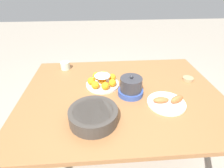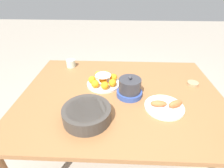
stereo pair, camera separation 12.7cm
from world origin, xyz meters
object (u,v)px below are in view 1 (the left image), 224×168
Objects in this scene: dining_table at (122,102)px; serving_bowl at (93,115)px; cake_plate at (102,81)px; seafood_platter at (167,102)px; sauce_bowl at (188,79)px; cup_near at (65,66)px; warming_pot at (131,87)px.

dining_table is 0.36m from serving_bowl.
serving_bowl is (0.20, 0.28, 0.13)m from dining_table.
cake_plate is 1.01× the size of seafood_platter.
sauce_bowl is (-0.55, -0.13, 0.10)m from dining_table.
cup_near reaches higher than sauce_bowl.
cup_near is 0.67m from warming_pot.
cake_plate is at bearing -32.20° from seafood_platter.
seafood_platter is 0.92m from cup_near.
serving_bowl is 0.35m from warming_pot.
dining_table is 5.71× the size of seafood_platter.
seafood_platter is (-0.47, -0.12, -0.03)m from serving_bowl.
dining_table is at bearing 138.74° from cup_near.
serving_bowl is at bearing 80.84° from cake_plate.
serving_bowl is at bearing 28.67° from sauce_bowl.
cake_plate is at bearing -37.44° from dining_table.
warming_pot reaches higher than seafood_platter.
cup_near is (0.46, -0.40, 0.12)m from dining_table.
cake_plate is at bearing 2.19° from sauce_bowl.
cake_plate is at bearing -34.79° from warming_pot.
seafood_platter is 1.40× the size of warming_pot.
cake_plate reaches higher than serving_bowl.
serving_bowl is 0.85m from sauce_bowl.
warming_pot reaches higher than serving_bowl.
cup_near reaches higher than dining_table.
sauce_bowl is at bearing -151.33° from serving_bowl.
cake_plate is at bearing -99.16° from serving_bowl.
dining_table is at bearing -125.59° from serving_bowl.
dining_table is 0.33m from seafood_platter.
seafood_platter is 3.07× the size of cup_near.
warming_pot is (-0.19, 0.13, 0.03)m from cake_plate.
serving_bowl reaches higher than dining_table.
seafood_platter is 0.26m from warming_pot.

